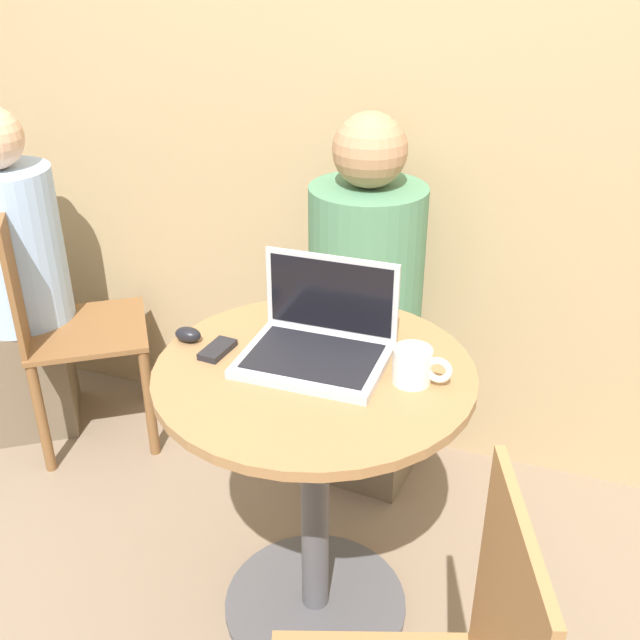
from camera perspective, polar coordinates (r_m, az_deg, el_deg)
The scene contains 10 objects.
ground_plane at distance 2.24m, azimuth -0.36°, elevation -20.87°, with size 12.00×12.00×0.00m, color #7F6B56.
back_wall at distance 2.33m, azimuth 7.24°, elevation 18.24°, with size 7.00×0.05×2.60m.
round_table at distance 1.87m, azimuth -0.40°, elevation -10.01°, with size 0.75×0.75×0.78m.
laptop at distance 1.76m, azimuth -0.09°, elevation -1.55°, with size 0.33×0.26×0.22m.
cell_phone at distance 1.80m, azimuth -7.82°, elevation -2.25°, with size 0.06×0.11×0.02m.
computer_mouse at distance 1.86m, azimuth -10.02°, elevation -1.10°, with size 0.07×0.04×0.04m.
coffee_cup at distance 1.67m, azimuth 7.20°, elevation -3.48°, with size 0.13×0.09×0.08m.
person_seated at distance 2.42m, azimuth 3.89°, elevation -0.95°, with size 0.38×0.55×1.23m.
chair_background at distance 2.72m, azimuth -18.84°, elevation -0.43°, with size 0.56×0.56×0.89m.
person_background at distance 2.86m, azimuth -22.64°, elevation 1.08°, with size 0.56×0.52×1.18m.
Camera 1 is at (0.51, -1.38, 1.68)m, focal length 42.00 mm.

